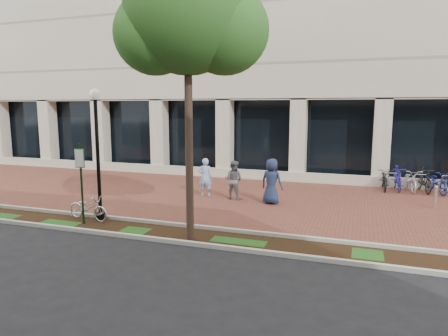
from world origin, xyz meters
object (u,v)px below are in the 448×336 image
(lamppost, at_px, (97,148))
(pedestrian_left, at_px, (205,177))
(street_tree, at_px, (190,19))
(pedestrian_right, at_px, (272,181))
(pedestrian_mid, at_px, (234,180))
(bike_rack_cluster, at_px, (417,180))
(parking_sign, at_px, (81,174))
(locked_bicycle, at_px, (88,208))
(bollard, at_px, (436,197))

(lamppost, distance_m, pedestrian_left, 5.28)
(street_tree, distance_m, pedestrian_right, 7.30)
(pedestrian_mid, relative_size, bike_rack_cluster, 0.44)
(parking_sign, height_order, bike_rack_cluster, parking_sign)
(pedestrian_right, bearing_deg, street_tree, 90.20)
(lamppost, xyz_separation_m, locked_bicycle, (-0.41, -0.10, -2.04))
(parking_sign, bearing_deg, bollard, 22.53)
(street_tree, height_order, pedestrian_mid, street_tree)
(street_tree, bearing_deg, pedestrian_mid, 94.38)
(street_tree, bearing_deg, locked_bicycle, 171.27)
(bollard, height_order, bike_rack_cluster, bike_rack_cluster)
(parking_sign, xyz_separation_m, street_tree, (3.97, -0.19, 4.47))
(pedestrian_left, relative_size, pedestrian_right, 0.92)
(lamppost, distance_m, bollard, 12.44)
(locked_bicycle, distance_m, bike_rack_cluster, 14.07)
(bollard, bearing_deg, lamppost, -153.53)
(street_tree, bearing_deg, parking_sign, 177.32)
(pedestrian_mid, bearing_deg, pedestrian_left, 0.81)
(parking_sign, height_order, pedestrian_left, parking_sign)
(pedestrian_mid, bearing_deg, lamppost, 59.56)
(pedestrian_right, bearing_deg, locked_bicycle, 53.29)
(locked_bicycle, relative_size, bike_rack_cluster, 0.45)
(pedestrian_mid, height_order, bollard, pedestrian_mid)
(pedestrian_left, height_order, bollard, pedestrian_left)
(lamppost, relative_size, street_tree, 0.54)
(lamppost, distance_m, locked_bicycle, 2.09)
(parking_sign, xyz_separation_m, locked_bicycle, (-0.13, 0.44, -1.24))
(pedestrian_mid, bearing_deg, bike_rack_cluster, -145.31)
(locked_bicycle, height_order, bollard, bollard)
(pedestrian_mid, xyz_separation_m, pedestrian_right, (1.67, -0.30, 0.10))
(bollard, bearing_deg, parking_sign, -151.89)
(pedestrian_mid, height_order, bike_rack_cluster, pedestrian_mid)
(street_tree, height_order, pedestrian_right, street_tree)
(pedestrian_mid, distance_m, pedestrian_right, 1.70)
(pedestrian_left, bearing_deg, bike_rack_cluster, -167.56)
(parking_sign, xyz_separation_m, pedestrian_mid, (3.57, 5.04, -0.87))
(pedestrian_left, bearing_deg, bollard, 173.47)
(street_tree, relative_size, pedestrian_left, 4.88)
(parking_sign, relative_size, bike_rack_cluster, 0.73)
(pedestrian_left, xyz_separation_m, pedestrian_mid, (1.31, -0.12, -0.02))
(locked_bicycle, xyz_separation_m, bike_rack_cluster, (11.09, 8.66, 0.10))
(locked_bicycle, relative_size, pedestrian_left, 1.00)
(locked_bicycle, bearing_deg, lamppost, -67.51)
(parking_sign, xyz_separation_m, pedestrian_right, (5.24, 4.74, -0.77))
(lamppost, relative_size, pedestrian_left, 2.65)
(parking_sign, height_order, pedestrian_right, parking_sign)
(pedestrian_left, distance_m, pedestrian_mid, 1.31)
(parking_sign, relative_size, pedestrian_left, 1.61)
(lamppost, distance_m, pedestrian_right, 6.68)
(locked_bicycle, bearing_deg, pedestrian_left, -18.70)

